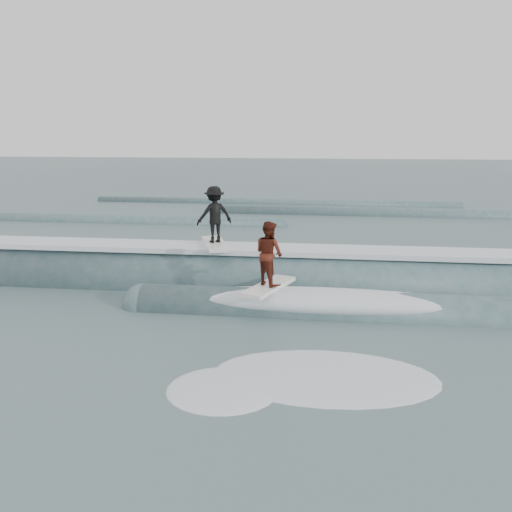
# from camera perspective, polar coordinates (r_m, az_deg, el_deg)

# --- Properties ---
(ground) EXTENTS (160.00, 160.00, 0.00)m
(ground) POSITION_cam_1_polar(r_m,az_deg,el_deg) (12.96, -1.46, -7.05)
(ground) COLOR #384E51
(ground) RESTS_ON ground
(breaking_wave) EXTENTS (20.23, 3.86, 2.16)m
(breaking_wave) POSITION_cam_1_polar(r_m,az_deg,el_deg) (15.77, 1.46, -3.30)
(breaking_wave) COLOR #325455
(breaking_wave) RESTS_ON ground
(surfer_black) EXTENTS (1.17, 2.07, 1.68)m
(surfer_black) POSITION_cam_1_polar(r_m,az_deg,el_deg) (16.01, -4.18, 3.87)
(surfer_black) COLOR white
(surfer_black) RESTS_ON ground
(surfer_red) EXTENTS (1.18, 2.07, 1.66)m
(surfer_red) POSITION_cam_1_polar(r_m,az_deg,el_deg) (13.70, 1.31, -0.18)
(surfer_red) COLOR white
(surfer_red) RESTS_ON ground
(whitewater) EXTENTS (17.06, 7.56, 0.10)m
(whitewater) POSITION_cam_1_polar(r_m,az_deg,el_deg) (10.13, 8.27, -12.97)
(whitewater) COLOR white
(whitewater) RESTS_ON ground
(far_swells) EXTENTS (39.55, 8.65, 0.80)m
(far_swells) POSITION_cam_1_polar(r_m,az_deg,el_deg) (30.20, 1.45, 4.20)
(far_swells) COLOR #325455
(far_swells) RESTS_ON ground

